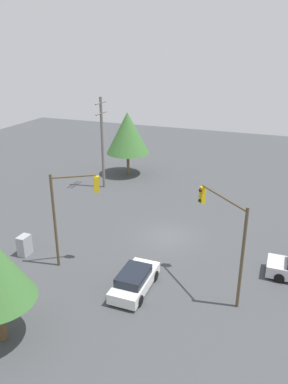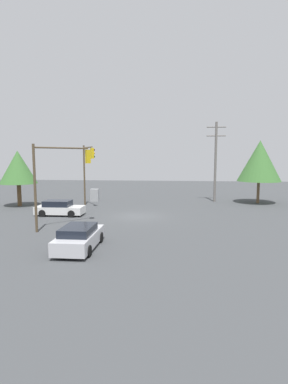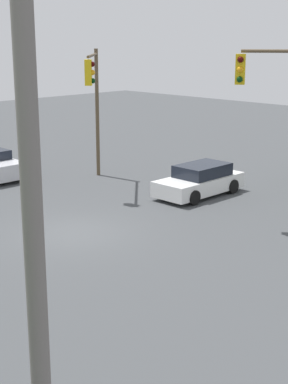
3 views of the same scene
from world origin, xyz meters
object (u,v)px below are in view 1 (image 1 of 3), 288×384
sedan_white (135,280)px  electrical_cabinet (24,245)px  traffic_signal_main (71,204)px  traffic_signal_cross (225,227)px

sedan_white → electrical_cabinet: bearing=173.7°
electrical_cabinet → sedan_white: bearing=-96.3°
traffic_signal_main → traffic_signal_cross: (0.58, -9.77, -0.12)m
sedan_white → traffic_signal_main: traffic_signal_main is taller
sedan_white → traffic_signal_cross: traffic_signal_cross is taller
traffic_signal_main → sedan_white: bearing=-47.8°
traffic_signal_main → electrical_cabinet: size_ratio=4.45×
sedan_white → traffic_signal_cross: 6.33m
traffic_signal_cross → traffic_signal_main: bearing=48.3°
traffic_signal_main → electrical_cabinet: (-0.30, 3.92, -3.67)m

